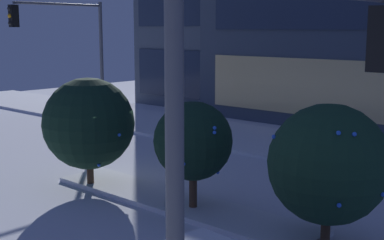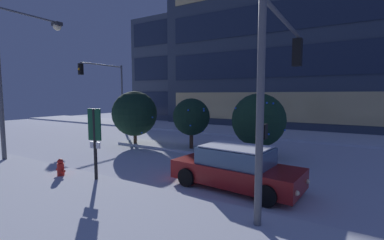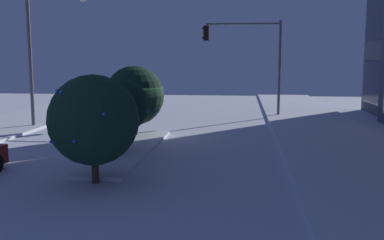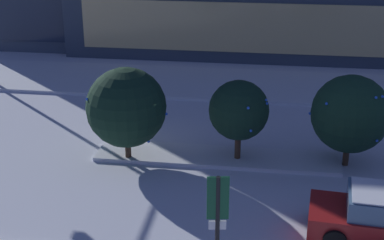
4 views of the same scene
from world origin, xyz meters
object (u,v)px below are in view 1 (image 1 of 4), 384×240
traffic_light_corner_near_right (288,120)px  decorated_tree_median (89,123)px  traffic_light_corner_far_left (68,39)px  decorated_tree_left_of_median (193,141)px  decorated_tree_right_of_median (328,164)px

traffic_light_corner_near_right → decorated_tree_median: bearing=65.4°
traffic_light_corner_far_left → decorated_tree_median: (8.95, -5.58, -2.43)m
traffic_light_corner_near_right → decorated_tree_left_of_median: bearing=50.2°
traffic_light_corner_far_left → traffic_light_corner_near_right: traffic_light_corner_far_left is taller
decorated_tree_median → decorated_tree_right_of_median: 7.93m
decorated_tree_left_of_median → traffic_light_corner_far_left: bearing=158.5°
traffic_light_corner_far_left → traffic_light_corner_near_right: 21.67m
decorated_tree_median → decorated_tree_left_of_median: 4.02m
traffic_light_corner_far_left → decorated_tree_right_of_median: traffic_light_corner_far_left is taller
decorated_tree_right_of_median → traffic_light_corner_near_right: bearing=-67.3°
traffic_light_corner_far_left → traffic_light_corner_near_right: bearing=61.8°
decorated_tree_median → decorated_tree_left_of_median: bearing=6.9°
traffic_light_corner_far_left → decorated_tree_median: traffic_light_corner_far_left is taller
traffic_light_corner_far_left → decorated_tree_right_of_median: 17.71m
decorated_tree_left_of_median → decorated_tree_right_of_median: decorated_tree_right_of_median is taller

